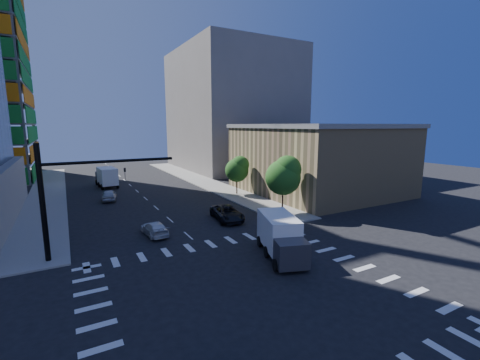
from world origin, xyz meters
TOP-DOWN VIEW (x-y plane):
  - ground at (0.00, 0.00)m, footprint 160.00×160.00m
  - road_markings at (0.00, 0.00)m, footprint 20.00×20.00m
  - sidewalk_ne at (12.50, 40.00)m, footprint 5.00×60.00m
  - sidewalk_nw at (-12.50, 40.00)m, footprint 5.00×60.00m
  - commercial_building at (25.00, 22.00)m, footprint 20.50×22.50m
  - bg_building_ne at (27.00, 55.00)m, footprint 24.00×30.00m
  - signal_mast_nw at (-10.00, 11.50)m, footprint 10.20×0.40m
  - tree_south at (12.63, 13.90)m, footprint 4.16×4.16m
  - tree_north at (12.93, 25.90)m, footprint 3.54×3.52m
  - car_nb_far at (5.57, 14.86)m, footprint 3.26×5.92m
  - car_sb_near at (-2.75, 13.78)m, footprint 2.08×4.49m
  - car_sb_mid at (-4.69, 31.30)m, footprint 2.51×4.74m
  - box_truck_near at (4.78, 3.56)m, footprint 4.43×6.63m
  - box_truck_far at (-3.75, 42.57)m, footprint 3.17×6.56m

SIDE VIEW (x-z plane):
  - ground at x=0.00m, z-range 0.00..0.00m
  - road_markings at x=0.00m, z-range 0.00..0.01m
  - sidewalk_ne at x=12.50m, z-range 0.00..0.15m
  - sidewalk_nw at x=-12.50m, z-range 0.00..0.15m
  - car_sb_near at x=-2.75m, z-range 0.00..1.27m
  - car_sb_mid at x=-4.69m, z-range 0.00..1.54m
  - car_nb_far at x=5.57m, z-range 0.00..1.57m
  - box_truck_near at x=4.78m, z-range -0.18..3.02m
  - box_truck_far at x=-3.75m, z-range -0.19..3.16m
  - tree_north at x=12.93m, z-range 1.10..6.88m
  - tree_south at x=12.63m, z-range 1.27..8.10m
  - commercial_building at x=25.00m, z-range 0.01..10.61m
  - signal_mast_nw at x=-10.00m, z-range 0.99..9.99m
  - bg_building_ne at x=27.00m, z-range 0.00..28.00m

